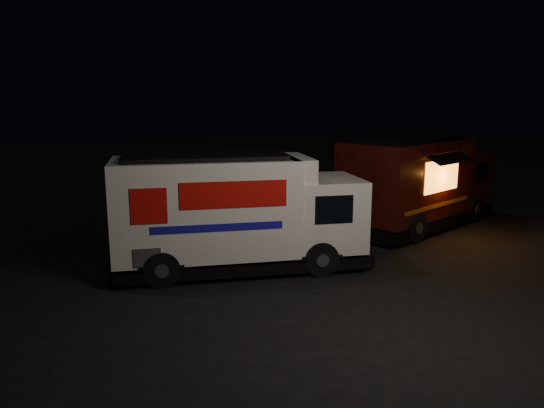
{
  "coord_description": "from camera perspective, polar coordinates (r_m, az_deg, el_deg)",
  "views": [
    {
      "loc": [
        -5.75,
        -9.59,
        4.11
      ],
      "look_at": [
        0.35,
        2.0,
        1.41
      ],
      "focal_mm": 35.0,
      "sensor_mm": 36.0,
      "label": 1
    }
  ],
  "objects": [
    {
      "name": "ground",
      "position": [
        11.91,
        3.03,
        -8.56
      ],
      "size": [
        80.0,
        80.0,
        0.0
      ],
      "primitive_type": "plane",
      "color": "black",
      "rests_on": "ground"
    },
    {
      "name": "red_truck",
      "position": [
        17.41,
        15.62,
        2.38
      ],
      "size": [
        6.56,
        3.89,
        2.87
      ],
      "primitive_type": null,
      "rotation": [
        0.0,
        0.0,
        0.28
      ],
      "color": "#3D120B",
      "rests_on": "ground"
    },
    {
      "name": "white_truck",
      "position": [
        12.59,
        -3.48,
        -0.85
      ],
      "size": [
        6.48,
        3.7,
        2.78
      ],
      "primitive_type": null,
      "rotation": [
        0.0,
        0.0,
        -0.28
      ],
      "color": "silver",
      "rests_on": "ground"
    }
  ]
}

